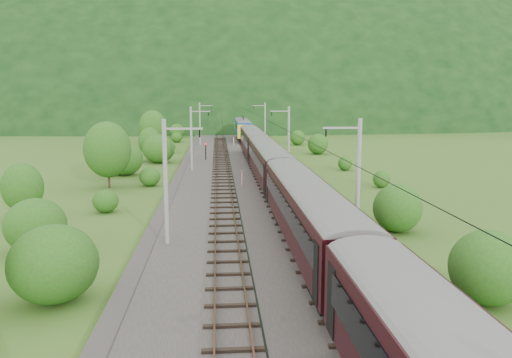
{
  "coord_description": "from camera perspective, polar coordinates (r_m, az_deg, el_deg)",
  "views": [
    {
      "loc": [
        -2.89,
        -31.33,
        9.8
      ],
      "look_at": [
        0.37,
        10.92,
        2.6
      ],
      "focal_mm": 35.0,
      "sensor_mm": 36.0,
      "label": 1
    }
  ],
  "objects": [
    {
      "name": "ground",
      "position": [
        32.95,
        0.83,
        -7.66
      ],
      "size": [
        600.0,
        600.0,
        0.0
      ],
      "primitive_type": "plane",
      "color": "#34561A",
      "rests_on": "ground"
    },
    {
      "name": "hazard_post_near",
      "position": [
        52.34,
        -1.59,
        0.09
      ],
      "size": [
        0.17,
        0.17,
        1.63
      ],
      "primitive_type": "cylinder",
      "color": "red",
      "rests_on": "railbed"
    },
    {
      "name": "mountain_ridge",
      "position": [
        351.55,
        -24.08,
        7.22
      ],
      "size": [
        336.0,
        280.0,
        132.0
      ],
      "primitive_type": "ellipsoid",
      "color": "black",
      "rests_on": "ground"
    },
    {
      "name": "catenary_right",
      "position": [
        64.18,
        3.68,
        4.89
      ],
      "size": [
        2.54,
        192.28,
        8.0
      ],
      "color": "gray",
      "rests_on": "railbed"
    },
    {
      "name": "overhead_wires",
      "position": [
        41.51,
        -0.41,
        5.91
      ],
      "size": [
        4.83,
        198.0,
        0.03
      ],
      "color": "black",
      "rests_on": "ground"
    },
    {
      "name": "railbed",
      "position": [
        42.54,
        -0.4,
        -3.47
      ],
      "size": [
        14.0,
        220.0,
        0.3
      ],
      "primitive_type": "cube",
      "color": "#38332D",
      "rests_on": "ground"
    },
    {
      "name": "catenary_left",
      "position": [
        63.63,
        -7.34,
        4.79
      ],
      "size": [
        2.54,
        192.28,
        8.0
      ],
      "color": "gray",
      "rests_on": "railbed"
    },
    {
      "name": "mountain_main",
      "position": [
        291.5,
        -3.88,
        7.7
      ],
      "size": [
        504.0,
        360.0,
        244.0
      ],
      "primitive_type": "ellipsoid",
      "color": "black",
      "rests_on": "ground"
    },
    {
      "name": "track_right",
      "position": [
        42.72,
        2.81,
        -3.12
      ],
      "size": [
        2.4,
        220.0,
        0.27
      ],
      "color": "brown",
      "rests_on": "railbed"
    },
    {
      "name": "hazard_post_far",
      "position": [
        94.66,
        -2.58,
        4.35
      ],
      "size": [
        0.16,
        0.16,
        1.54
      ],
      "primitive_type": "cylinder",
      "color": "red",
      "rests_on": "railbed"
    },
    {
      "name": "train",
      "position": [
        51.7,
        1.49,
        2.64
      ],
      "size": [
        2.95,
        117.84,
        5.13
      ],
      "color": "black",
      "rests_on": "ground"
    },
    {
      "name": "signal",
      "position": [
        73.72,
        -5.77,
        3.33
      ],
      "size": [
        0.27,
        0.27,
        2.47
      ],
      "color": "black",
      "rests_on": "railbed"
    },
    {
      "name": "vegetation_right",
      "position": [
        50.99,
        12.27,
        -0.03
      ],
      "size": [
        7.47,
        108.63,
        3.22
      ],
      "color": "#294F15",
      "rests_on": "ground"
    },
    {
      "name": "track_left",
      "position": [
        42.39,
        -3.65,
        -3.23
      ],
      "size": [
        2.4,
        220.0,
        0.27
      ],
      "color": "brown",
      "rests_on": "railbed"
    },
    {
      "name": "vegetation_left",
      "position": [
        50.8,
        -16.56,
        1.28
      ],
      "size": [
        11.42,
        145.98,
        7.07
      ],
      "color": "#294F15",
      "rests_on": "ground"
    }
  ]
}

